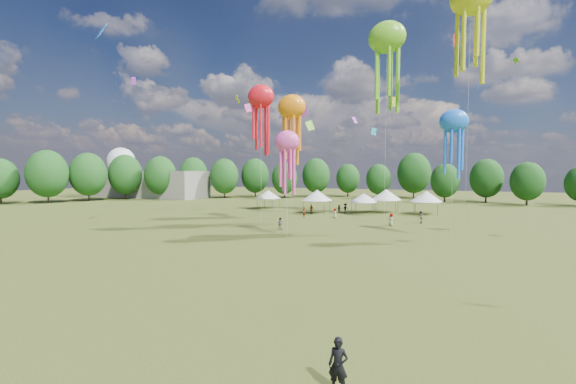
% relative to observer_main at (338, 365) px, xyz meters
% --- Properties ---
extents(ground, '(300.00, 300.00, 0.00)m').
position_rel_observer_main_xyz_m(ground, '(-8.46, 1.30, -0.97)').
color(ground, '#384416').
rests_on(ground, ground).
extents(observer_main, '(0.73, 0.49, 1.94)m').
position_rel_observer_main_xyz_m(observer_main, '(0.00, 0.00, 0.00)').
color(observer_main, black).
rests_on(observer_main, ground).
extents(spectator_near, '(0.93, 0.79, 1.66)m').
position_rel_observer_main_xyz_m(spectator_near, '(-16.18, 31.51, -0.14)').
color(spectator_near, gray).
rests_on(spectator_near, ground).
extents(spectators_far, '(20.00, 14.29, 1.85)m').
position_rel_observer_main_xyz_m(spectators_far, '(-10.17, 48.80, -0.10)').
color(spectators_far, gray).
rests_on(spectators_far, ground).
extents(festival_tents, '(36.93, 11.67, 4.43)m').
position_rel_observer_main_xyz_m(festival_tents, '(-11.71, 56.56, 2.22)').
color(festival_tents, '#47474C').
rests_on(festival_tents, ground).
extents(show_kites, '(31.86, 21.94, 32.18)m').
position_rel_observer_main_xyz_m(show_kites, '(-6.97, 41.57, 20.45)').
color(show_kites, red).
rests_on(show_kites, ground).
extents(small_kites, '(70.00, 60.18, 44.27)m').
position_rel_observer_main_xyz_m(small_kites, '(-9.68, 42.81, 28.46)').
color(small_kites, red).
rests_on(small_kites, ground).
extents(treeline, '(201.57, 95.24, 13.43)m').
position_rel_observer_main_xyz_m(treeline, '(-12.32, 63.82, 5.58)').
color(treeline, '#38281C').
rests_on(treeline, ground).
extents(hangar, '(40.00, 12.00, 8.00)m').
position_rel_observer_main_xyz_m(hangar, '(-80.46, 73.30, 3.03)').
color(hangar, gray).
rests_on(hangar, ground).
extents(radome, '(9.00, 9.00, 16.00)m').
position_rel_observer_main_xyz_m(radome, '(-96.46, 79.30, 9.02)').
color(radome, white).
rests_on(radome, ground).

